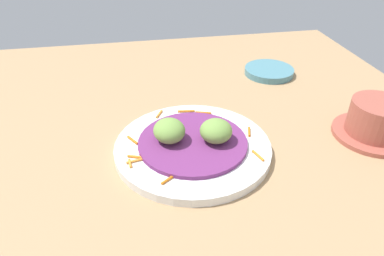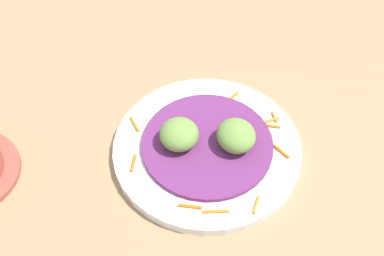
% 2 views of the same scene
% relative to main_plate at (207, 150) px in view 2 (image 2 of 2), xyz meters
% --- Properties ---
extents(table_surface, '(1.10, 1.10, 0.02)m').
position_rel_main_plate_xyz_m(table_surface, '(-0.04, -0.00, -0.02)').
color(table_surface, tan).
rests_on(table_surface, ground).
extents(main_plate, '(0.26, 0.26, 0.01)m').
position_rel_main_plate_xyz_m(main_plate, '(0.00, 0.00, 0.00)').
color(main_plate, white).
rests_on(main_plate, table_surface).
extents(cabbage_bed, '(0.18, 0.18, 0.01)m').
position_rel_main_plate_xyz_m(cabbage_bed, '(0.00, 0.00, 0.01)').
color(cabbage_bed, '#702D6B').
rests_on(cabbage_bed, main_plate).
extents(carrot_garnish, '(0.22, 0.20, 0.00)m').
position_rel_main_plate_xyz_m(carrot_garnish, '(-0.02, 0.01, 0.01)').
color(carrot_garnish, orange).
rests_on(carrot_garnish, main_plate).
extents(guac_scoop_left, '(0.07, 0.07, 0.04)m').
position_rel_main_plate_xyz_m(guac_scoop_left, '(0.04, -0.01, 0.03)').
color(guac_scoop_left, '#759E47').
rests_on(guac_scoop_left, cabbage_bed).
extents(guac_scoop_center, '(0.06, 0.06, 0.04)m').
position_rel_main_plate_xyz_m(guac_scoop_center, '(-0.04, 0.01, 0.03)').
color(guac_scoop_center, '#759E47').
rests_on(guac_scoop_center, cabbage_bed).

